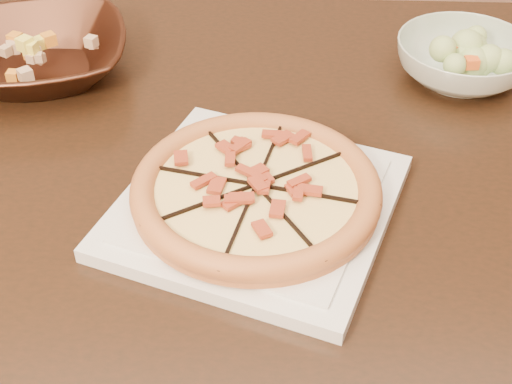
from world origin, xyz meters
TOP-DOWN VIEW (x-y plane):
  - dining_table at (-0.16, 0.18)m, footprint 1.49×1.03m
  - plate at (-0.09, 0.06)m, footprint 0.39×0.39m
  - pizza at (-0.09, 0.06)m, footprint 0.28×0.28m
  - bronze_bowl at (-0.39, 0.38)m, footprint 0.29×0.29m
  - mixed_dish at (-0.39, 0.38)m, footprint 0.11×0.12m
  - salad_bowl at (0.22, 0.34)m, footprint 0.25×0.25m
  - salad at (0.22, 0.34)m, footprint 0.10×0.10m

SIDE VIEW (x-z plane):
  - dining_table at x=-0.16m, z-range 0.27..1.02m
  - plate at x=-0.09m, z-range 0.75..0.77m
  - salad_bowl at x=0.22m, z-range 0.75..0.81m
  - bronze_bowl at x=-0.39m, z-range 0.75..0.81m
  - pizza at x=-0.09m, z-range 0.77..0.80m
  - mixed_dish at x=-0.39m, z-range 0.81..0.84m
  - salad at x=0.22m, z-range 0.81..0.85m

